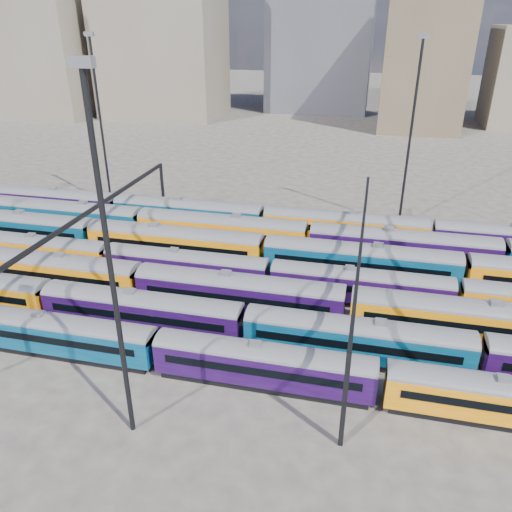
% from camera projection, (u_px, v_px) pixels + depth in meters
% --- Properties ---
extents(ground, '(500.00, 500.00, 0.00)m').
position_uv_depth(ground, '(263.00, 292.00, 55.04)').
color(ground, '#443E39').
rests_on(ground, ground).
extents(rake_0, '(111.02, 2.71, 4.55)m').
position_uv_depth(rake_0, '(156.00, 345.00, 42.08)').
color(rake_0, black).
rests_on(rake_0, ground).
extents(rake_1, '(139.64, 2.92, 4.91)m').
position_uv_depth(rake_1, '(142.00, 308.00, 47.13)').
color(rake_1, black).
rests_on(rake_1, ground).
extents(rake_2, '(128.50, 3.13, 5.28)m').
position_uv_depth(rake_2, '(348.00, 303.00, 47.53)').
color(rake_2, black).
rests_on(rake_2, ground).
extents(rake_3, '(133.91, 2.80, 4.70)m').
position_uv_depth(rake_3, '(360.00, 283.00, 51.85)').
color(rake_3, black).
rests_on(rake_3, ground).
extents(rake_4, '(132.78, 3.24, 5.46)m').
position_uv_depth(rake_4, '(264.00, 249.00, 58.41)').
color(rake_4, black).
rests_on(rake_4, ground).
extents(rake_5, '(134.40, 3.28, 5.53)m').
position_uv_depth(rake_5, '(141.00, 221.00, 66.48)').
color(rake_5, black).
rests_on(rake_5, ground).
extents(rake_6, '(129.86, 3.17, 5.34)m').
position_uv_depth(rake_6, '(264.00, 218.00, 67.68)').
color(rake_6, black).
rests_on(rake_6, ground).
extents(gantry_1, '(0.35, 40.35, 8.03)m').
position_uv_depth(gantry_1, '(91.00, 220.00, 56.23)').
color(gantry_1, black).
rests_on(gantry_1, ground).
extents(gantry_2, '(0.35, 40.35, 8.03)m').
position_uv_depth(gantry_2, '(361.00, 245.00, 50.04)').
color(gantry_2, black).
rests_on(gantry_2, ground).
extents(mast_1, '(1.40, 0.50, 25.60)m').
position_uv_depth(mast_1, '(100.00, 117.00, 74.51)').
color(mast_1, black).
rests_on(mast_1, ground).
extents(mast_2, '(1.40, 0.50, 25.60)m').
position_uv_depth(mast_2, '(109.00, 258.00, 30.72)').
color(mast_2, black).
rests_on(mast_2, ground).
extents(mast_3, '(1.40, 0.50, 25.60)m').
position_uv_depth(mast_3, '(411.00, 128.00, 66.99)').
color(mast_3, black).
rests_on(mast_3, ground).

